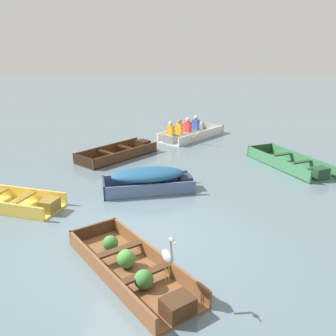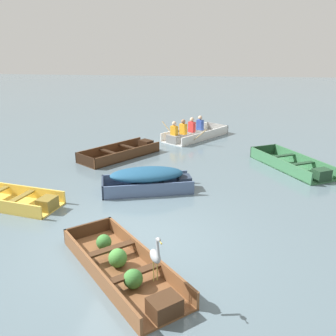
{
  "view_description": "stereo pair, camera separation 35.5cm",
  "coord_description": "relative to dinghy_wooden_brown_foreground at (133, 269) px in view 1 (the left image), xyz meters",
  "views": [
    {
      "loc": [
        1.32,
        -6.82,
        3.94
      ],
      "look_at": [
        0.39,
        3.78,
        0.35
      ],
      "focal_mm": 40.0,
      "sensor_mm": 36.0,
      "label": 1
    },
    {
      "loc": [
        1.68,
        -6.78,
        3.94
      ],
      "look_at": [
        0.39,
        3.78,
        0.35
      ],
      "focal_mm": 40.0,
      "sensor_mm": 36.0,
      "label": 2
    }
  ],
  "objects": [
    {
      "name": "ground_plane",
      "position": [
        -0.21,
        1.19,
        -0.13
      ],
      "size": [
        80.0,
        80.0,
        0.0
      ],
      "primitive_type": "plane",
      "color": "slate"
    },
    {
      "name": "dinghy_wooden_brown_foreground",
      "position": [
        0.0,
        0.0,
        0.0
      ],
      "size": [
        2.84,
        3.05,
        0.39
      ],
      "color": "brown",
      "rests_on": "ground"
    },
    {
      "name": "skiff_green_near_moored",
      "position": [
        4.14,
        6.36,
        0.0
      ],
      "size": [
        2.43,
        3.21,
        0.39
      ],
      "color": "#387047",
      "rests_on": "ground"
    },
    {
      "name": "skiff_dark_varnish_mid_moored",
      "position": [
        -1.74,
        7.17,
        -0.01
      ],
      "size": [
        2.65,
        3.07,
        0.37
      ],
      "color": "#4C2D19",
      "rests_on": "ground"
    },
    {
      "name": "skiff_yellow_far_moored",
      "position": [
        -3.52,
        2.61,
        -0.02
      ],
      "size": [
        2.89,
        1.55,
        0.34
      ],
      "color": "#E5BC47",
      "rests_on": "ground"
    },
    {
      "name": "skiff_slate_blue_outer_moored",
      "position": [
        -0.25,
        3.97,
        0.25
      ],
      "size": [
        2.65,
        1.63,
        0.67
      ],
      "color": "#475B7F",
      "rests_on": "ground"
    },
    {
      "name": "rowboat_white_with_crew",
      "position": [
        0.61,
        10.06,
        0.1
      ],
      "size": [
        2.91,
        3.3,
        0.92
      ],
      "color": "white",
      "rests_on": "ground"
    },
    {
      "name": "heron_on_dinghy",
      "position": [
        0.68,
        -0.67,
        0.72
      ],
      "size": [
        0.28,
        0.44,
        0.84
      ],
      "color": "olive",
      "rests_on": "dinghy_wooden_brown_foreground"
    }
  ]
}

